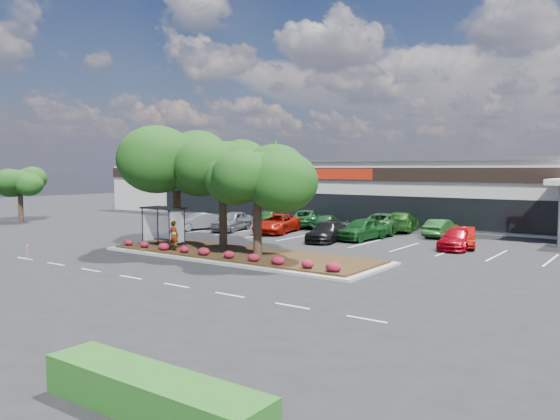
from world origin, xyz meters
The scene contains 27 objects.
ground centered at (0.00, 0.00, 0.00)m, with size 160.00×160.00×0.00m, color black.
retail_store centered at (0.06, 33.91, 3.15)m, with size 80.40×25.20×6.25m.
landscape_island centered at (-2.00, 4.00, 0.12)m, with size 18.00×6.00×0.26m.
lane_markings centered at (-0.14, 10.42, 0.01)m, with size 33.12×20.06×0.01m.
shrub_row centered at (-2.00, 1.90, 0.51)m, with size 17.00×0.80×0.50m, color maroon, non-canonical shape.
bus_shelter centered at (-7.50, 2.95, 2.31)m, with size 2.75×1.55×2.59m.
island_tree_west centered at (-8.00, 4.50, 4.21)m, with size 7.20×7.20×7.89m, color #163911, non-canonical shape.
island_tree_mid centered at (-4.50, 5.20, 3.92)m, with size 6.60×6.60×7.32m, color #163911, non-canonical shape.
island_tree_east centered at (-0.50, 3.70, 3.51)m, with size 5.80×5.80×6.50m, color #163911, non-canonical shape.
hedge_south_east centered at (10.00, -13.50, 0.45)m, with size 6.00×1.30×0.90m, color #194E16.
tree_west_far centered at (-34.00, 8.00, 2.80)m, with size 4.80×4.80×5.61m, color #163911, non-canonical shape.
conifer_north_west centered at (-30.00, 46.00, 5.00)m, with size 4.40×4.40×10.00m, color #163911.
person_waiting centered at (-5.87, 2.18, 1.19)m, with size 0.68×0.44×1.85m, color #594C47.
survey_stake centered at (-11.05, -4.39, 0.65)m, with size 0.08×0.14×1.01m.
car_0 centered at (-14.39, 13.06, 0.72)m, with size 1.53×4.39×1.45m, color slate.
car_1 centered at (-11.45, 14.15, 0.84)m, with size 1.99×4.94×1.68m, color slate.
car_2 centered at (-7.40, 15.08, 0.78)m, with size 2.60×5.63×1.56m, color #9F1307.
car_3 centered at (-1.29, 12.98, 0.71)m, with size 1.99×4.90×1.42m, color black.
car_4 centered at (0.43, 15.22, 0.84)m, with size 1.97×4.91×1.67m, color #124518.
car_5 centered at (7.60, 14.76, 0.66)m, with size 1.85×4.56×1.32m, color #9C0310.
car_6 centered at (7.72, 15.77, 0.68)m, with size 1.45×4.15×1.37m, color maroon.
car_9 centered at (-10.40, 18.38, 0.80)m, with size 1.90×4.71×1.61m, color #16541B.
car_10 centered at (-7.81, 20.31, 0.79)m, with size 2.62×5.68×1.58m, color #12441C.
car_11 centered at (-4.92, 19.19, 0.72)m, with size 1.70×4.22×1.44m, color #1B4424.
car_12 centered at (-0.02, 20.17, 0.84)m, with size 2.79×6.06×1.68m, color #1D4D1E.
car_13 centered at (0.56, 22.31, 0.83)m, with size 2.33×5.72×1.66m, color #1F5619.
car_14 centered at (4.61, 20.34, 0.70)m, with size 1.48×4.25×1.40m, color #1E511E.
Camera 1 is at (18.94, -21.22, 5.34)m, focal length 35.00 mm.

